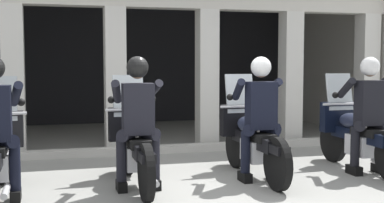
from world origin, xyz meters
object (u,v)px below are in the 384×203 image
Objects in this scene: motorcycle_center_left at (134,144)px; motorcycle_far_right at (356,134)px; police_officer_center_right at (260,108)px; police_officer_center_left at (138,111)px; motorcycle_center_right at (251,139)px; police_officer_far_right at (368,105)px.

motorcycle_center_left is 1.00× the size of motorcycle_far_right.
police_officer_center_right is 0.78× the size of motorcycle_far_right.
motorcycle_center_left is 1.29× the size of police_officer_center_left.
motorcycle_far_right is (1.57, -0.01, 0.00)m from motorcycle_center_right.
police_officer_far_right reaches higher than motorcycle_center_right.
police_officer_center_left is at bearing 179.90° from police_officer_center_right.
motorcycle_center_left is 0.52m from police_officer_center_left.
motorcycle_center_right is at bearing 178.26° from motorcycle_far_right.
police_officer_far_right is at bearing -8.49° from motorcycle_center_left.
motorcycle_center_left and motorcycle_far_right have the same top height.
police_officer_center_right is at bearing -171.53° from motorcycle_far_right.
police_officer_center_left is at bearing -169.96° from motorcycle_center_right.
motorcycle_center_right is 0.52m from police_officer_center_right.
police_officer_far_right reaches higher than motorcycle_center_left.
police_officer_far_right is at bearing -2.04° from police_officer_center_right.
police_officer_center_left is 3.20m from motorcycle_far_right.
police_officer_center_left is 1.67m from motorcycle_center_right.
motorcycle_far_right is at bearing 1.80° from police_officer_center_left.
police_officer_center_left reaches higher than motorcycle_center_left.
police_officer_center_right is 1.00× the size of police_officer_far_right.
police_officer_far_right is (-0.00, -0.28, 0.44)m from motorcycle_far_right.
police_officer_far_right is at bearing -91.79° from motorcycle_far_right.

